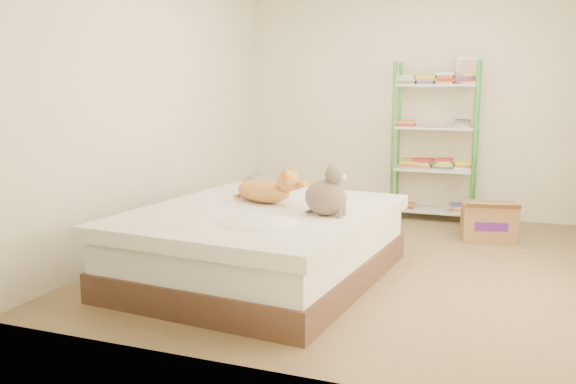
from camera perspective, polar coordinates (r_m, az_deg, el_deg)
The scene contains 7 objects.
room at distance 4.93m, azimuth 7.42°, elevation 8.16°, with size 3.81×4.21×2.61m.
bed at distance 4.62m, azimuth -2.49°, elevation -4.82°, with size 1.85×2.24×0.54m.
orange_cat at distance 4.79m, azimuth -2.30°, elevation 0.40°, with size 0.58×0.31×0.23m, color #E8953F, non-canonical shape.
grey_cat at distance 4.30m, azimuth 3.57°, elevation 0.22°, with size 0.27×0.32×0.37m, color gray, non-canonical shape.
shelf_unit at distance 6.75m, azimuth 13.62°, elevation 4.70°, with size 0.88×0.36×1.74m.
cardboard_box at distance 6.10m, azimuth 18.27°, elevation -2.60°, with size 0.55×0.54×0.40m.
white_bin at distance 7.32m, azimuth -1.98°, elevation 0.03°, with size 0.37×0.34×0.37m.
Camera 1 is at (1.15, -4.80, 1.44)m, focal length 38.00 mm.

